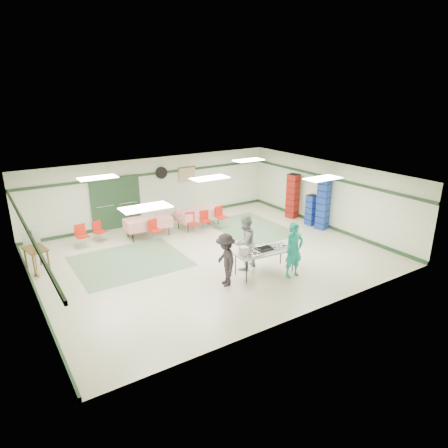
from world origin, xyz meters
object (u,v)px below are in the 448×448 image
chair_c (220,215)px  crate_stack_blue_a (323,203)px  broom (34,252)px  serving_table (265,251)px  volunteer_grey (245,243)px  dining_table_a (198,213)px  chair_d (154,228)px  office_printer (31,236)px  chair_a (205,218)px  dining_table_b (148,222)px  chair_b (191,221)px  volunteer_dark (226,260)px  chair_loose_a (99,229)px  crate_stack_red (293,196)px  chair_loose_b (81,234)px  printer_table (36,252)px  crate_stack_blue_b (312,210)px  volunteer_teal (294,250)px

chair_c → crate_stack_blue_a: size_ratio=0.41×
broom → crate_stack_blue_a: bearing=1.8°
serving_table → volunteer_grey: bearing=122.1°
dining_table_a → chair_d: bearing=-174.1°
serving_table → office_printer: bearing=145.7°
dining_table_a → chair_a: size_ratio=2.45×
dining_table_a → dining_table_b: same height
chair_a → chair_b: size_ratio=0.96×
volunteer_grey → chair_a: size_ratio=2.14×
volunteer_dark → chair_loose_a: volunteer_dark is taller
volunteer_grey → chair_c: size_ratio=1.99×
dining_table_a → chair_a: chair_a is taller
dining_table_b → chair_b: size_ratio=2.08×
volunteer_grey → crate_stack_blue_a: bearing=-178.6°
dining_table_b → chair_loose_a: chair_loose_a is taller
crate_stack_blue_a → broom: size_ratio=1.45×
dining_table_b → crate_stack_red: size_ratio=0.90×
chair_a → chair_b: 0.64m
chair_a → dining_table_b: bearing=165.5°
serving_table → volunteer_dark: bearing=-175.6°
volunteer_dark → chair_loose_a: (-2.07, 5.38, -0.30)m
volunteer_grey → chair_loose_b: (-3.83, 4.58, -0.35)m
crate_stack_blue_a → broom: 10.51m
office_printer → broom: bearing=-90.8°
broom → dining_table_b: bearing=28.5°
serving_table → crate_stack_red: bearing=44.1°
chair_d → chair_a: bearing=-14.9°
volunteer_grey → printer_table: volunteer_grey is taller
chair_loose_b → crate_stack_blue_b: crate_stack_blue_b is taller
chair_a → printer_table: 6.27m
dining_table_b → volunteer_teal: bearing=-65.4°
chair_d → chair_loose_b: bearing=145.7°
volunteer_dark → dining_table_b: bearing=-162.0°
chair_b → chair_loose_a: size_ratio=1.06×
chair_a → chair_loose_a: bearing=165.3°
volunteer_teal → chair_b: (-0.80, 4.97, -0.33)m
dining_table_b → crate_stack_blue_a: crate_stack_blue_a is taller
serving_table → volunteer_grey: size_ratio=1.15×
crate_stack_red → dining_table_a: bearing=163.6°
serving_table → crate_stack_blue_a: size_ratio=0.93×
chair_d → office_printer: 4.13m
crate_stack_blue_a → volunteer_teal: bearing=-146.4°
volunteer_teal → crate_stack_blue_b: bearing=45.3°
volunteer_grey → chair_d: (-1.42, 3.73, -0.36)m
dining_table_a → volunteer_grey: bearing=-109.0°
chair_loose_b → crate_stack_red: crate_stack_red is taller
volunteer_teal → crate_stack_blue_a: 4.66m
chair_d → crate_stack_blue_a: 6.68m
crate_stack_blue_b → volunteer_dark: bearing=-156.6°
printer_table → chair_b: bearing=-7.9°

